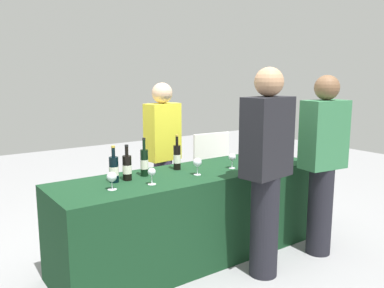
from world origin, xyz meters
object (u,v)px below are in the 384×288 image
(wine_glass_0, at_px, (112,177))
(wine_glass_4, at_px, (269,152))
(wine_bottle_1, at_px, (127,167))
(server_pouring, at_px, (163,151))
(menu_board, at_px, (211,170))
(wine_bottle_3, at_px, (177,157))
(ice_bucket, at_px, (262,152))
(wine_glass_1, at_px, (152,173))
(wine_glass_3, at_px, (232,158))
(guest_1, at_px, (323,160))
(wine_bottle_0, at_px, (114,169))
(guest_0, at_px, (266,167))
(wine_bottle_2, at_px, (144,162))
(wine_glass_2, at_px, (197,163))

(wine_glass_0, xyz_separation_m, wine_glass_4, (1.64, -0.01, 0.01))
(wine_bottle_1, bearing_deg, server_pouring, 40.43)
(server_pouring, bearing_deg, menu_board, -166.41)
(wine_bottle_3, xyz_separation_m, ice_bucket, (0.91, -0.16, -0.04))
(wine_glass_0, xyz_separation_m, wine_glass_1, (0.31, -0.04, 0.00))
(wine_glass_3, relative_size, menu_board, 0.15)
(guest_1, relative_size, menu_board, 1.77)
(ice_bucket, bearing_deg, wine_glass_1, -174.10)
(wine_bottle_0, xyz_separation_m, ice_bucket, (1.55, -0.10, -0.03))
(wine_bottle_1, height_order, menu_board, wine_bottle_1)
(wine_glass_4, bearing_deg, wine_glass_1, -178.46)
(wine_glass_0, height_order, guest_0, guest_0)
(wine_glass_3, height_order, ice_bucket, ice_bucket)
(wine_bottle_2, distance_m, guest_1, 1.59)
(wine_bottle_0, height_order, wine_bottle_2, wine_bottle_2)
(wine_bottle_2, xyz_separation_m, wine_glass_3, (0.78, -0.22, -0.02))
(wine_glass_2, height_order, guest_0, guest_0)
(wine_bottle_2, relative_size, wine_glass_4, 2.31)
(wine_glass_0, height_order, wine_glass_4, wine_glass_4)
(wine_glass_4, xyz_separation_m, menu_board, (0.20, 1.15, -0.43))
(wine_bottle_0, bearing_deg, wine_bottle_1, -2.65)
(wine_bottle_2, xyz_separation_m, guest_1, (1.41, -0.73, -0.02))
(wine_bottle_2, bearing_deg, server_pouring, 47.00)
(wine_bottle_1, xyz_separation_m, wine_bottle_3, (0.53, 0.07, 0.01))
(wine_glass_0, bearing_deg, wine_glass_1, -8.17)
(guest_0, xyz_separation_m, menu_board, (0.75, 1.65, -0.46))
(wine_bottle_2, height_order, wine_glass_2, wine_bottle_2)
(wine_bottle_0, distance_m, wine_glass_1, 0.32)
(guest_0, bearing_deg, wine_bottle_2, 125.71)
(wine_bottle_0, height_order, wine_glass_2, wine_bottle_0)
(wine_glass_0, distance_m, guest_1, 1.88)
(wine_glass_2, xyz_separation_m, wine_glass_4, (0.86, -0.00, -0.00))
(wine_glass_2, bearing_deg, menu_board, 47.31)
(wine_glass_0, bearing_deg, server_pouring, 40.44)
(wine_glass_3, height_order, server_pouring, server_pouring)
(guest_0, bearing_deg, wine_bottle_3, 106.35)
(wine_bottle_3, relative_size, wine_glass_1, 2.40)
(wine_bottle_1, relative_size, server_pouring, 0.19)
(wine_glass_1, relative_size, ice_bucket, 0.71)
(wine_glass_4, bearing_deg, guest_0, -137.94)
(menu_board, bearing_deg, wine_glass_4, -94.55)
(wine_bottle_3, relative_size, guest_1, 0.20)
(wine_glass_4, xyz_separation_m, guest_1, (0.16, -0.50, -0.01))
(wine_glass_4, bearing_deg, menu_board, 80.21)
(wine_bottle_3, bearing_deg, guest_0, -65.83)
(wine_bottle_0, bearing_deg, guest_0, -35.33)
(wine_bottle_0, distance_m, menu_board, 2.03)
(wine_bottle_0, relative_size, wine_glass_2, 2.01)
(wine_glass_2, height_order, wine_glass_3, wine_glass_2)
(wine_glass_0, height_order, wine_glass_3, wine_glass_3)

